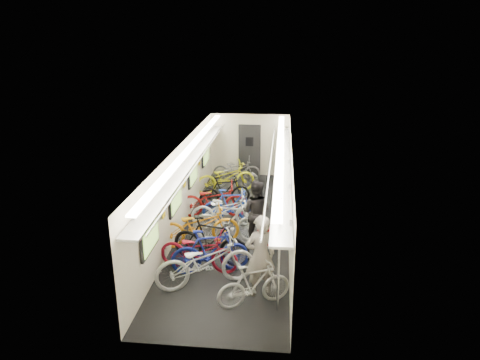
% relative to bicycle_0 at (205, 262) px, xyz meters
% --- Properties ---
extents(train_car_shell, '(10.00, 10.00, 10.00)m').
position_rel_bicycle_0_xyz_m(train_car_shell, '(-0.05, 3.76, 1.08)').
color(train_car_shell, black).
rests_on(train_car_shell, ground).
extents(bicycle_0, '(2.32, 1.59, 1.15)m').
position_rel_bicycle_0_xyz_m(bicycle_0, '(0.00, 0.00, 0.00)').
color(bicycle_0, '#B1B0B5').
rests_on(bicycle_0, ground).
extents(bicycle_1, '(1.88, 0.97, 1.08)m').
position_rel_bicycle_0_xyz_m(bicycle_1, '(0.02, 0.55, -0.03)').
color(bicycle_1, navy).
rests_on(bicycle_1, ground).
extents(bicycle_2, '(1.95, 0.93, 0.99)m').
position_rel_bicycle_0_xyz_m(bicycle_2, '(-0.27, 0.64, -0.08)').
color(bicycle_2, maroon).
rests_on(bicycle_2, ground).
extents(bicycle_3, '(2.03, 0.98, 1.18)m').
position_rel_bicycle_0_xyz_m(bicycle_3, '(-0.04, 0.99, 0.01)').
color(bicycle_3, black).
rests_on(bicycle_3, ground).
extents(bicycle_4, '(2.24, 1.33, 1.11)m').
position_rel_bicycle_0_xyz_m(bicycle_4, '(-0.52, 1.85, -0.02)').
color(bicycle_4, orange).
rests_on(bicycle_4, ground).
extents(bicycle_5, '(1.93, 0.60, 1.15)m').
position_rel_bicycle_0_xyz_m(bicycle_5, '(0.22, 2.19, -0.00)').
color(bicycle_5, '#BABBBD').
rests_on(bicycle_5, ground).
extents(bicycle_6, '(1.99, 1.00, 1.00)m').
position_rel_bicycle_0_xyz_m(bicycle_6, '(-0.01, 3.12, -0.08)').
color(bicycle_6, silver).
rests_on(bicycle_6, ground).
extents(bicycle_7, '(1.74, 0.80, 1.01)m').
position_rel_bicycle_0_xyz_m(bicycle_7, '(0.14, 3.47, -0.07)').
color(bicycle_7, '#1A37A0').
rests_on(bicycle_7, ground).
extents(bicycle_8, '(2.12, 0.98, 1.07)m').
position_rel_bicycle_0_xyz_m(bicycle_8, '(-0.43, 3.77, -0.04)').
color(bicycle_8, maroon).
rests_on(bicycle_8, ground).
extents(bicycle_9, '(1.70, 0.97, 0.98)m').
position_rel_bicycle_0_xyz_m(bicycle_9, '(-0.21, 4.68, -0.09)').
color(bicycle_9, black).
rests_on(bicycle_9, ground).
extents(bicycle_10, '(2.20, 1.50, 1.10)m').
position_rel_bicycle_0_xyz_m(bicycle_10, '(-0.35, 5.89, -0.03)').
color(bicycle_10, '#C9C812').
rests_on(bicycle_10, ground).
extents(bicycle_11, '(1.59, 1.02, 0.93)m').
position_rel_bicycle_0_xyz_m(bicycle_11, '(1.09, -0.61, -0.11)').
color(bicycle_11, silver).
rests_on(bicycle_11, ground).
extents(bicycle_12, '(1.79, 0.68, 0.93)m').
position_rel_bicycle_0_xyz_m(bicycle_12, '(-0.11, 6.39, -0.11)').
color(bicycle_12, '#58595D').
rests_on(bicycle_12, ground).
extents(bicycle_14, '(1.81, 0.73, 0.93)m').
position_rel_bicycle_0_xyz_m(bicycle_14, '(-0.11, 7.19, -0.11)').
color(bicycle_14, '#5B5B60').
rests_on(bicycle_14, ground).
extents(passenger_near, '(0.76, 0.63, 1.79)m').
position_rel_bicycle_0_xyz_m(passenger_near, '(1.19, -0.21, 0.32)').
color(passenger_near, gray).
rests_on(passenger_near, ground).
extents(passenger_mid, '(0.93, 0.78, 1.71)m').
position_rel_bicycle_0_xyz_m(passenger_mid, '(0.92, 2.22, 0.28)').
color(passenger_mid, black).
rests_on(passenger_mid, ground).
extents(backpack, '(0.29, 0.23, 0.38)m').
position_rel_bicycle_0_xyz_m(backpack, '(1.26, -0.11, 0.70)').
color(backpack, red).
rests_on(backpack, passenger_near).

